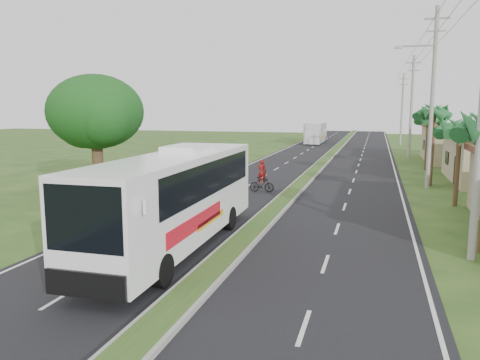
# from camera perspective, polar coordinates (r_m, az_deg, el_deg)

# --- Properties ---
(ground) EXTENTS (180.00, 180.00, 0.00)m
(ground) POSITION_cam_1_polar(r_m,az_deg,el_deg) (17.56, -1.22, -9.20)
(ground) COLOR #25461A
(ground) RESTS_ON ground
(road_asphalt) EXTENTS (14.00, 160.00, 0.02)m
(road_asphalt) POSITION_cam_1_polar(r_m,az_deg,el_deg) (36.68, 8.20, 0.18)
(road_asphalt) COLOR black
(road_asphalt) RESTS_ON ground
(median_strip) EXTENTS (1.20, 160.00, 0.18)m
(median_strip) POSITION_cam_1_polar(r_m,az_deg,el_deg) (36.67, 8.20, 0.32)
(median_strip) COLOR gray
(median_strip) RESTS_ON ground
(lane_edge_left) EXTENTS (0.12, 160.00, 0.01)m
(lane_edge_left) POSITION_cam_1_polar(r_m,az_deg,el_deg) (38.19, -1.81, 0.58)
(lane_edge_left) COLOR silver
(lane_edge_left) RESTS_ON ground
(lane_edge_right) EXTENTS (0.12, 160.00, 0.01)m
(lane_edge_right) POSITION_cam_1_polar(r_m,az_deg,el_deg) (36.38, 18.70, -0.28)
(lane_edge_right) COLOR silver
(lane_edge_right) RESTS_ON ground
(shop_far) EXTENTS (8.60, 11.60, 3.82)m
(shop_far) POSITION_cam_1_polar(r_m,az_deg,el_deg) (52.82, 26.06, 4.07)
(shop_far) COLOR tan
(shop_far) RESTS_ON ground
(palm_verge_b) EXTENTS (2.40, 2.40, 5.05)m
(palm_verge_b) POSITION_cam_1_polar(r_m,az_deg,el_deg) (28.29, 25.26, 5.78)
(palm_verge_b) COLOR #473321
(palm_verge_b) RESTS_ON ground
(palm_verge_c) EXTENTS (2.40, 2.40, 5.85)m
(palm_verge_c) POSITION_cam_1_polar(r_m,az_deg,el_deg) (35.14, 22.62, 7.60)
(palm_verge_c) COLOR #473321
(palm_verge_c) RESTS_ON ground
(palm_verge_d) EXTENTS (2.40, 2.40, 5.25)m
(palm_verge_d) POSITION_cam_1_polar(r_m,az_deg,el_deg) (44.15, 21.97, 6.99)
(palm_verge_d) COLOR #473321
(palm_verge_d) RESTS_ON ground
(shade_tree) EXTENTS (6.30, 6.00, 7.54)m
(shade_tree) POSITION_cam_1_polar(r_m,az_deg,el_deg) (31.11, -17.35, 7.64)
(shade_tree) COLOR #473321
(shade_tree) RESTS_ON ground
(utility_pole_b) EXTENTS (3.20, 0.28, 12.00)m
(utility_pole_b) POSITION_cam_1_polar(r_m,az_deg,el_deg) (34.12, 22.36, 9.51)
(utility_pole_b) COLOR gray
(utility_pole_b) RESTS_ON ground
(utility_pole_c) EXTENTS (1.60, 0.28, 11.00)m
(utility_pole_c) POSITION_cam_1_polar(r_m,az_deg,el_deg) (54.05, 20.17, 8.48)
(utility_pole_c) COLOR gray
(utility_pole_c) RESTS_ON ground
(utility_pole_d) EXTENTS (1.60, 0.28, 10.50)m
(utility_pole_d) POSITION_cam_1_polar(r_m,az_deg,el_deg) (74.02, 19.15, 8.26)
(utility_pole_d) COLOR gray
(utility_pole_d) RESTS_ON ground
(coach_bus_main) EXTENTS (2.75, 12.24, 3.94)m
(coach_bus_main) POSITION_cam_1_polar(r_m,az_deg,el_deg) (18.15, -7.66, -1.63)
(coach_bus_main) COLOR white
(coach_bus_main) RESTS_ON ground
(coach_bus_far) EXTENTS (2.52, 10.99, 3.19)m
(coach_bus_far) POSITION_cam_1_polar(r_m,az_deg,el_deg) (75.19, 9.23, 5.87)
(coach_bus_far) COLOR silver
(coach_bus_far) RESTS_ON ground
(motorcyclist) EXTENTS (1.63, 0.49, 2.14)m
(motorcyclist) POSITION_cam_1_polar(r_m,az_deg,el_deg) (30.37, 2.68, -0.06)
(motorcyclist) COLOR black
(motorcyclist) RESTS_ON ground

